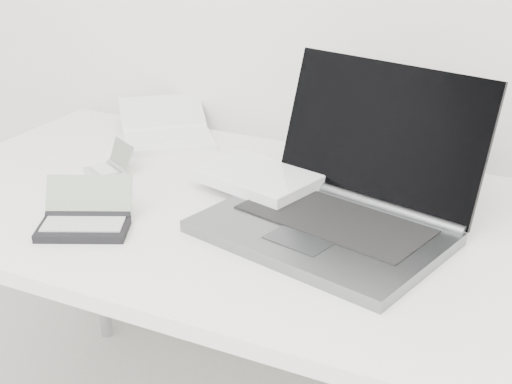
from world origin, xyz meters
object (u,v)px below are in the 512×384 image
at_px(laptop_large, 324,198).
at_px(palmtop_charcoal, 85,220).
at_px(netbook_open_white, 167,133).
at_px(desk, 278,236).

height_order(laptop_large, palmtop_charcoal, laptop_large).
xyz_separation_m(laptop_large, netbook_open_white, (-0.53, 0.27, -0.03)).
distance_m(netbook_open_white, palmtop_charcoal, 0.52).
relative_size(laptop_large, palmtop_charcoal, 2.91).
xyz_separation_m(desk, palmtop_charcoal, (-0.30, -0.21, 0.06)).
distance_m(desk, palmtop_charcoal, 0.38).
xyz_separation_m(netbook_open_white, palmtop_charcoal, (0.14, -0.50, 0.00)).
xyz_separation_m(desk, laptop_large, (0.09, 0.02, 0.09)).
xyz_separation_m(desk, netbook_open_white, (-0.44, 0.28, 0.06)).
bearing_deg(laptop_large, netbook_open_white, 167.26).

